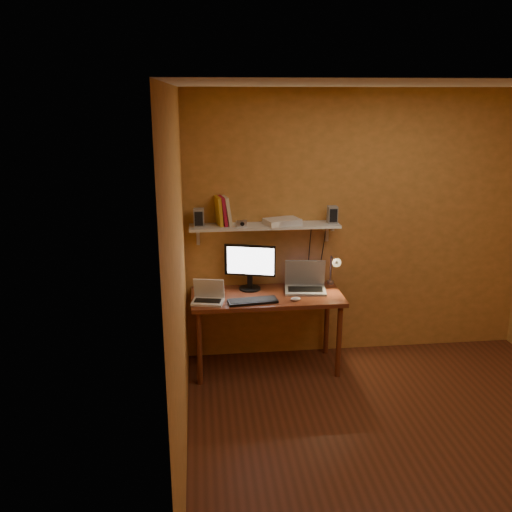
{
  "coord_description": "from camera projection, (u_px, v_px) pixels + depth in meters",
  "views": [
    {
      "loc": [
        -1.56,
        -3.39,
        2.56
      ],
      "look_at": [
        -1.06,
        1.18,
        1.16
      ],
      "focal_mm": 38.0,
      "sensor_mm": 36.0,
      "label": 1
    }
  ],
  "objects": [
    {
      "name": "wall_shelf",
      "position": [
        265.0,
        226.0,
        5.04
      ],
      "size": [
        1.4,
        0.25,
        0.21
      ],
      "color": "silver",
      "rests_on": "room"
    },
    {
      "name": "laptop",
      "position": [
        305.0,
        282.0,
        5.14
      ],
      "size": [
        0.42,
        0.32,
        0.28
      ],
      "rotation": [
        0.0,
        0.0,
        -0.14
      ],
      "color": "gray",
      "rests_on": "desk"
    },
    {
      "name": "monitor",
      "position": [
        250.0,
        265.0,
        5.1
      ],
      "size": [
        0.47,
        0.25,
        0.44
      ],
      "rotation": [
        0.0,
        0.0,
        -0.28
      ],
      "color": "black",
      "rests_on": "desk"
    },
    {
      "name": "speaker_right",
      "position": [
        332.0,
        215.0,
        5.08
      ],
      "size": [
        0.09,
        0.09,
        0.16
      ],
      "primitive_type": "cube",
      "rotation": [
        0.0,
        0.0,
        -0.0
      ],
      "color": "gray",
      "rests_on": "wall_shelf"
    },
    {
      "name": "desk",
      "position": [
        267.0,
        303.0,
        5.05
      ],
      "size": [
        1.4,
        0.6,
        0.75
      ],
      "color": "maroon",
      "rests_on": "ground"
    },
    {
      "name": "speaker_left",
      "position": [
        199.0,
        218.0,
        4.94
      ],
      "size": [
        0.1,
        0.1,
        0.17
      ],
      "primitive_type": "cube",
      "rotation": [
        0.0,
        0.0,
        -0.04
      ],
      "color": "gray",
      "rests_on": "wall_shelf"
    },
    {
      "name": "shelf_camera",
      "position": [
        241.0,
        224.0,
        4.94
      ],
      "size": [
        0.11,
        0.06,
        0.06
      ],
      "color": "silver",
      "rests_on": "wall_shelf"
    },
    {
      "name": "netbook",
      "position": [
        208.0,
        296.0,
        4.85
      ],
      "size": [
        0.31,
        0.25,
        0.21
      ],
      "rotation": [
        0.0,
        0.0,
        -0.21
      ],
      "color": "silver",
      "rests_on": "desk"
    },
    {
      "name": "router",
      "position": [
        282.0,
        221.0,
        5.04
      ],
      "size": [
        0.36,
        0.29,
        0.05
      ],
      "primitive_type": "cube",
      "rotation": [
        0.0,
        0.0,
        0.29
      ],
      "color": "silver",
      "rests_on": "wall_shelf"
    },
    {
      "name": "keyboard",
      "position": [
        253.0,
        301.0,
        4.85
      ],
      "size": [
        0.46,
        0.19,
        0.02
      ],
      "primitive_type": "cube",
      "rotation": [
        0.0,
        0.0,
        0.11
      ],
      "color": "black",
      "rests_on": "desk"
    },
    {
      "name": "mouse",
      "position": [
        296.0,
        299.0,
        4.89
      ],
      "size": [
        0.09,
        0.06,
        0.03
      ],
      "primitive_type": "ellipsoid",
      "rotation": [
        0.0,
        0.0,
        0.05
      ],
      "color": "silver",
      "rests_on": "desk"
    },
    {
      "name": "desk_lamp",
      "position": [
        334.0,
        267.0,
        5.16
      ],
      "size": [
        0.09,
        0.23,
        0.38
      ],
      "color": "silver",
      "rests_on": "desk"
    },
    {
      "name": "books",
      "position": [
        223.0,
        211.0,
        4.98
      ],
      "size": [
        0.17,
        0.19,
        0.27
      ],
      "color": "gold",
      "rests_on": "wall_shelf"
    },
    {
      "name": "room",
      "position": [
        427.0,
        281.0,
        3.75
      ],
      "size": [
        3.44,
        3.24,
        2.64
      ],
      "color": "#542515",
      "rests_on": "ground"
    }
  ]
}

